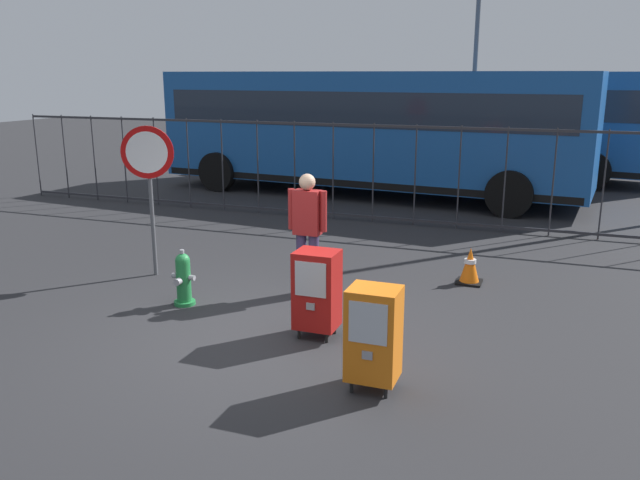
{
  "coord_description": "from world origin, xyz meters",
  "views": [
    {
      "loc": [
        3.05,
        -6.26,
        2.95
      ],
      "look_at": [
        0.3,
        1.2,
        0.9
      ],
      "focal_mm": 36.34,
      "sensor_mm": 36.0,
      "label": 1
    }
  ],
  "objects_px": {
    "pedestrian": "(307,227)",
    "street_light_near_left": "(477,32)",
    "stop_sign": "(149,170)",
    "bus_far": "(468,117)",
    "bus_near": "(369,126)",
    "traffic_cone": "(470,266)",
    "fire_hydrant": "(183,279)",
    "newspaper_box_primary": "(317,289)",
    "newspaper_box_secondary": "(374,334)"
  },
  "relations": [
    {
      "from": "traffic_cone",
      "to": "street_light_near_left",
      "type": "xyz_separation_m",
      "value": [
        -1.58,
        11.79,
        3.9
      ]
    },
    {
      "from": "fire_hydrant",
      "to": "bus_near",
      "type": "height_order",
      "value": "bus_near"
    },
    {
      "from": "pedestrian",
      "to": "street_light_near_left",
      "type": "height_order",
      "value": "street_light_near_left"
    },
    {
      "from": "fire_hydrant",
      "to": "street_light_near_left",
      "type": "xyz_separation_m",
      "value": [
        1.81,
        14.0,
        3.81
      ]
    },
    {
      "from": "stop_sign",
      "to": "bus_far",
      "type": "relative_size",
      "value": 0.21
    },
    {
      "from": "newspaper_box_primary",
      "to": "bus_far",
      "type": "relative_size",
      "value": 0.09
    },
    {
      "from": "bus_near",
      "to": "street_light_near_left",
      "type": "bearing_deg",
      "value": 76.94
    },
    {
      "from": "pedestrian",
      "to": "traffic_cone",
      "type": "xyz_separation_m",
      "value": [
        2.02,
        1.26,
        -0.69
      ]
    },
    {
      "from": "fire_hydrant",
      "to": "traffic_cone",
      "type": "distance_m",
      "value": 4.05
    },
    {
      "from": "newspaper_box_primary",
      "to": "bus_near",
      "type": "distance_m",
      "value": 9.29
    },
    {
      "from": "bus_far",
      "to": "street_light_near_left",
      "type": "xyz_separation_m",
      "value": [
        -0.01,
        1.1,
        2.45
      ]
    },
    {
      "from": "stop_sign",
      "to": "traffic_cone",
      "type": "height_order",
      "value": "stop_sign"
    },
    {
      "from": "newspaper_box_secondary",
      "to": "traffic_cone",
      "type": "distance_m",
      "value": 3.67
    },
    {
      "from": "newspaper_box_secondary",
      "to": "traffic_cone",
      "type": "xyz_separation_m",
      "value": [
        0.43,
        3.63,
        -0.31
      ]
    },
    {
      "from": "newspaper_box_secondary",
      "to": "fire_hydrant",
      "type": "bearing_deg",
      "value": 154.45
    },
    {
      "from": "pedestrian",
      "to": "bus_far",
      "type": "bearing_deg",
      "value": 87.83
    },
    {
      "from": "street_light_near_left",
      "to": "fire_hydrant",
      "type": "bearing_deg",
      "value": -97.37
    },
    {
      "from": "newspaper_box_primary",
      "to": "bus_near",
      "type": "xyz_separation_m",
      "value": [
        -2.0,
        9.0,
        1.14
      ]
    },
    {
      "from": "newspaper_box_primary",
      "to": "stop_sign",
      "type": "relative_size",
      "value": 0.46
    },
    {
      "from": "pedestrian",
      "to": "traffic_cone",
      "type": "relative_size",
      "value": 3.15
    },
    {
      "from": "traffic_cone",
      "to": "stop_sign",
      "type": "bearing_deg",
      "value": -164.5
    },
    {
      "from": "newspaper_box_primary",
      "to": "newspaper_box_secondary",
      "type": "relative_size",
      "value": 1.0
    },
    {
      "from": "fire_hydrant",
      "to": "bus_near",
      "type": "xyz_separation_m",
      "value": [
        0.01,
        8.61,
        1.36
      ]
    },
    {
      "from": "newspaper_box_secondary",
      "to": "stop_sign",
      "type": "xyz_separation_m",
      "value": [
        -4.07,
        2.38,
        1.03
      ]
    },
    {
      "from": "fire_hydrant",
      "to": "bus_near",
      "type": "distance_m",
      "value": 8.71
    },
    {
      "from": "stop_sign",
      "to": "traffic_cone",
      "type": "xyz_separation_m",
      "value": [
        4.5,
        1.25,
        -1.34
      ]
    },
    {
      "from": "bus_far",
      "to": "fire_hydrant",
      "type": "bearing_deg",
      "value": -89.69
    },
    {
      "from": "newspaper_box_primary",
      "to": "stop_sign",
      "type": "distance_m",
      "value": 3.55
    },
    {
      "from": "traffic_cone",
      "to": "street_light_near_left",
      "type": "height_order",
      "value": "street_light_near_left"
    },
    {
      "from": "fire_hydrant",
      "to": "street_light_near_left",
      "type": "bearing_deg",
      "value": 82.63
    },
    {
      "from": "newspaper_box_primary",
      "to": "stop_sign",
      "type": "bearing_deg",
      "value": 156.4
    },
    {
      "from": "newspaper_box_secondary",
      "to": "pedestrian",
      "type": "relative_size",
      "value": 0.61
    },
    {
      "from": "stop_sign",
      "to": "bus_far",
      "type": "bearing_deg",
      "value": 76.21
    },
    {
      "from": "fire_hydrant",
      "to": "stop_sign",
      "type": "distance_m",
      "value": 1.93
    },
    {
      "from": "bus_near",
      "to": "bus_far",
      "type": "height_order",
      "value": "same"
    },
    {
      "from": "newspaper_box_secondary",
      "to": "street_light_near_left",
      "type": "xyz_separation_m",
      "value": [
        -1.15,
        15.42,
        3.59
      ]
    },
    {
      "from": "bus_far",
      "to": "traffic_cone",
      "type": "bearing_deg",
      "value": -73.28
    },
    {
      "from": "pedestrian",
      "to": "newspaper_box_primary",
      "type": "bearing_deg",
      "value": -64.56
    },
    {
      "from": "pedestrian",
      "to": "street_light_near_left",
      "type": "bearing_deg",
      "value": 88.06
    },
    {
      "from": "newspaper_box_primary",
      "to": "bus_far",
      "type": "distance_m",
      "value": 13.34
    },
    {
      "from": "newspaper_box_secondary",
      "to": "pedestrian",
      "type": "distance_m",
      "value": 2.88
    },
    {
      "from": "stop_sign",
      "to": "pedestrian",
      "type": "height_order",
      "value": "stop_sign"
    },
    {
      "from": "newspaper_box_primary",
      "to": "bus_far",
      "type": "xyz_separation_m",
      "value": [
        -0.19,
        13.29,
        1.14
      ]
    },
    {
      "from": "fire_hydrant",
      "to": "bus_near",
      "type": "relative_size",
      "value": 0.07
    },
    {
      "from": "fire_hydrant",
      "to": "bus_far",
      "type": "height_order",
      "value": "bus_far"
    },
    {
      "from": "pedestrian",
      "to": "traffic_cone",
      "type": "height_order",
      "value": "pedestrian"
    },
    {
      "from": "newspaper_box_primary",
      "to": "newspaper_box_secondary",
      "type": "distance_m",
      "value": 1.4
    },
    {
      "from": "newspaper_box_primary",
      "to": "pedestrian",
      "type": "height_order",
      "value": "pedestrian"
    },
    {
      "from": "fire_hydrant",
      "to": "newspaper_box_secondary",
      "type": "xyz_separation_m",
      "value": [
        2.96,
        -1.42,
        0.22
      ]
    },
    {
      "from": "fire_hydrant",
      "to": "street_light_near_left",
      "type": "distance_m",
      "value": 14.62
    }
  ]
}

